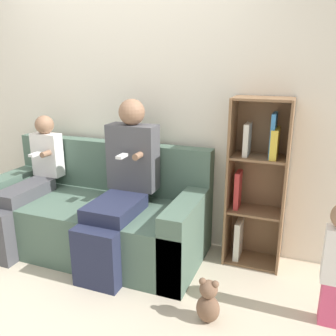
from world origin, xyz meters
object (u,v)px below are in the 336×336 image
Objects in this scene: adult_seated at (122,182)px; child_seated at (28,184)px; teddy_bear at (208,302)px; couch at (95,217)px; bookshelf at (257,182)px.

adult_seated is 1.16× the size of child_seated.
adult_seated is at bearing 149.96° from teddy_bear.
adult_seated is at bearing 3.28° from child_seated.
bookshelf reaches higher than couch.
bookshelf reaches higher than teddy_bear.
teddy_bear is at bearing -99.50° from bookshelf.
child_seated is (-0.92, -0.05, -0.11)m from adult_seated.
bookshelf reaches higher than child_seated.
bookshelf is (1.01, 0.38, 0.01)m from adult_seated.
bookshelf reaches higher than adult_seated.
couch is at bearing 154.24° from teddy_bear.
adult_seated reaches higher than child_seated.
adult_seated reaches higher than couch.
child_seated is (-0.60, -0.13, 0.28)m from couch.
bookshelf is (1.94, 0.43, 0.12)m from child_seated.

